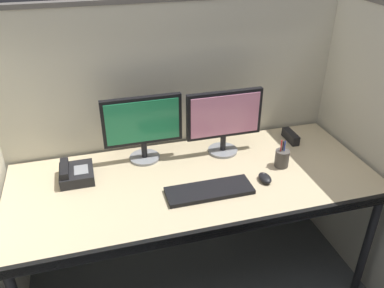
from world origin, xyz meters
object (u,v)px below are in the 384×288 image
desk (195,188)px  red_stapler (291,136)px  keyboard_main (209,191)px  monitor_right (224,118)px  monitor_left (143,125)px  desk_phone (75,174)px  pen_cup (282,158)px  computer_mouse (265,178)px

desk → red_stapler: size_ratio=12.67×
keyboard_main → monitor_right: bearing=61.0°
monitor_left → desk_phone: 0.43m
monitor_right → desk_phone: (-0.83, -0.06, -0.18)m
pen_cup → red_stapler: bearing=53.0°
monitor_left → desk_phone: monitor_left is taller
keyboard_main → computer_mouse: computer_mouse is taller
computer_mouse → pen_cup: 0.18m
desk_phone → pen_cup: (1.08, -0.17, 0.02)m
desk → desk_phone: bearing=163.5°
desk_phone → computer_mouse: bearing=-16.7°
red_stapler → pen_cup: size_ratio=0.93×
computer_mouse → desk_phone: bearing=163.3°
desk → computer_mouse: size_ratio=19.79×
monitor_left → computer_mouse: bearing=-34.3°
monitor_left → pen_cup: 0.78m
monitor_left → red_stapler: 0.91m
keyboard_main → desk_phone: size_ratio=2.26×
keyboard_main → monitor_left: bearing=122.3°
desk → desk_phone: desk_phone is taller
red_stapler → pen_cup: pen_cup is taller
monitor_left → computer_mouse: size_ratio=4.48×
keyboard_main → red_stapler: bearing=30.1°
computer_mouse → red_stapler: bearing=46.7°
computer_mouse → desk_phone: size_ratio=0.51×
desk_phone → keyboard_main: bearing=-25.4°
monitor_left → red_stapler: size_ratio=2.87×
keyboard_main → pen_cup: pen_cup is taller
desk → computer_mouse: 0.36m
monitor_right → red_stapler: size_ratio=2.87×
desk → desk_phone: 0.62m
desk_phone → monitor_right: bearing=3.9°
desk → monitor_left: monitor_left is taller
keyboard_main → computer_mouse: size_ratio=4.48×
desk_phone → pen_cup: pen_cup is taller
desk → computer_mouse: bearing=-16.9°
desk → red_stapler: (0.67, 0.25, 0.08)m
red_stapler → keyboard_main: bearing=-149.9°
monitor_left → computer_mouse: (0.56, -0.38, -0.20)m
keyboard_main → red_stapler: 0.73m
monitor_right → red_stapler: monitor_right is taller
computer_mouse → desk_phone: 0.98m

